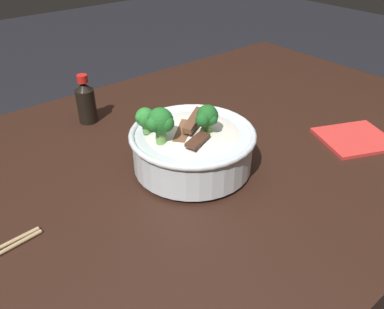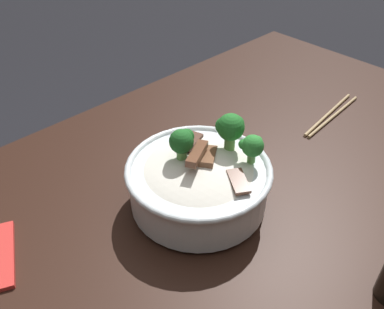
# 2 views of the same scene
# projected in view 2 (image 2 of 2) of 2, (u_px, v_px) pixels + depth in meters

# --- Properties ---
(dining_table) EXTENTS (1.54, 0.91, 0.80)m
(dining_table) POSITION_uv_depth(u_px,v_px,m) (210.00, 263.00, 0.78)
(dining_table) COLOR black
(dining_table) RESTS_ON ground
(rice_bowl) EXTENTS (0.25, 0.25, 0.16)m
(rice_bowl) POSITION_uv_depth(u_px,v_px,m) (199.00, 178.00, 0.71)
(rice_bowl) COLOR silver
(rice_bowl) RESTS_ON dining_table
(chopsticks_pair) EXTENTS (0.23, 0.04, 0.01)m
(chopsticks_pair) POSITION_uv_depth(u_px,v_px,m) (331.00, 115.00, 0.97)
(chopsticks_pair) COLOR tan
(chopsticks_pair) RESTS_ON dining_table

